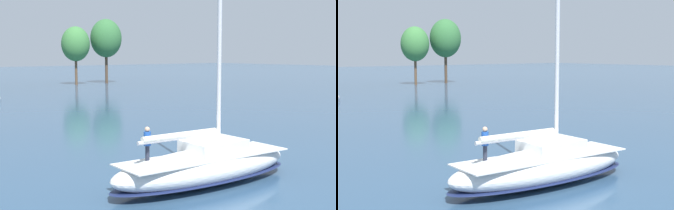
# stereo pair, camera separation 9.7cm
# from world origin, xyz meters

# --- Properties ---
(ground_plane) EXTENTS (400.00, 400.00, 0.00)m
(ground_plane) POSITION_xyz_m (0.00, 0.00, 0.00)
(ground_plane) COLOR #2D4C6B
(tree_shore_center) EXTENTS (5.82, 5.82, 11.99)m
(tree_shore_center) POSITION_xyz_m (29.94, 70.26, 8.39)
(tree_shore_center) COLOR brown
(tree_shore_center) RESTS_ON ground
(tree_shore_right) EXTENTS (6.73, 6.73, 13.84)m
(tree_shore_right) POSITION_xyz_m (37.53, 70.76, 9.69)
(tree_shore_right) COLOR #4C3828
(tree_shore_right) RESTS_ON ground
(sailboat_main) EXTENTS (11.12, 3.64, 15.08)m
(sailboat_main) POSITION_xyz_m (0.03, -0.00, 1.02)
(sailboat_main) COLOR silver
(sailboat_main) RESTS_ON ground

